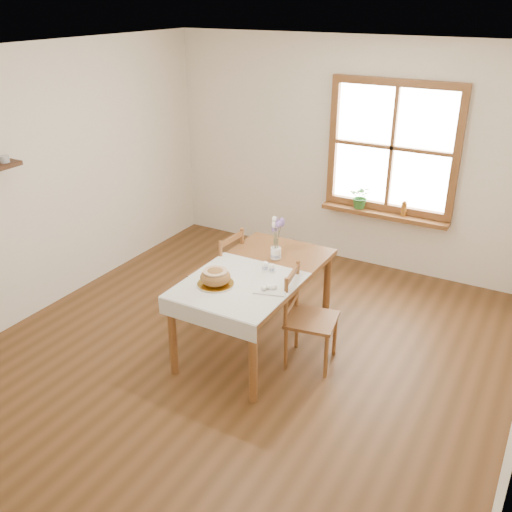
% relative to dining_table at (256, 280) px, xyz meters
% --- Properties ---
extents(ground, '(5.00, 5.00, 0.00)m').
position_rel_dining_table_xyz_m(ground, '(0.00, -0.30, -0.66)').
color(ground, brown).
rests_on(ground, ground).
extents(room_walls, '(4.60, 5.10, 2.65)m').
position_rel_dining_table_xyz_m(room_walls, '(0.00, -0.30, 1.04)').
color(room_walls, white).
rests_on(room_walls, ground).
extents(window, '(1.46, 0.08, 1.46)m').
position_rel_dining_table_xyz_m(window, '(0.50, 2.17, 0.79)').
color(window, brown).
rests_on(window, ground).
extents(window_sill, '(1.46, 0.20, 0.05)m').
position_rel_dining_table_xyz_m(window_sill, '(0.50, 2.10, 0.03)').
color(window_sill, brown).
rests_on(window_sill, ground).
extents(dining_table, '(0.90, 1.60, 0.75)m').
position_rel_dining_table_xyz_m(dining_table, '(0.00, 0.00, 0.00)').
color(dining_table, brown).
rests_on(dining_table, ground).
extents(table_linen, '(0.91, 0.99, 0.01)m').
position_rel_dining_table_xyz_m(table_linen, '(0.00, -0.30, 0.09)').
color(table_linen, silver).
rests_on(table_linen, dining_table).
extents(chair_left, '(0.47, 0.45, 0.91)m').
position_rel_dining_table_xyz_m(chair_left, '(-0.62, 0.30, -0.21)').
color(chair_left, brown).
rests_on(chair_left, ground).
extents(chair_right, '(0.50, 0.48, 0.89)m').
position_rel_dining_table_xyz_m(chair_right, '(0.57, -0.02, -0.22)').
color(chair_right, brown).
rests_on(chair_right, ground).
extents(bread_plate, '(0.33, 0.33, 0.02)m').
position_rel_dining_table_xyz_m(bread_plate, '(-0.16, -0.41, 0.10)').
color(bread_plate, white).
rests_on(bread_plate, table_linen).
extents(bread_loaf, '(0.26, 0.26, 0.14)m').
position_rel_dining_table_xyz_m(bread_loaf, '(-0.16, -0.41, 0.18)').
color(bread_loaf, olive).
rests_on(bread_loaf, bread_plate).
extents(egg_napkin, '(0.32, 0.29, 0.01)m').
position_rel_dining_table_xyz_m(egg_napkin, '(0.28, -0.25, 0.10)').
color(egg_napkin, silver).
rests_on(egg_napkin, table_linen).
extents(eggs, '(0.25, 0.23, 0.04)m').
position_rel_dining_table_xyz_m(eggs, '(0.28, -0.25, 0.13)').
color(eggs, white).
rests_on(eggs, egg_napkin).
extents(salt_shaker, '(0.07, 0.07, 0.10)m').
position_rel_dining_table_xyz_m(salt_shaker, '(0.08, 0.02, 0.14)').
color(salt_shaker, white).
rests_on(salt_shaker, table_linen).
extents(pepper_shaker, '(0.05, 0.05, 0.09)m').
position_rel_dining_table_xyz_m(pepper_shaker, '(0.14, 0.03, 0.14)').
color(pepper_shaker, white).
rests_on(pepper_shaker, table_linen).
extents(flower_vase, '(0.10, 0.10, 0.11)m').
position_rel_dining_table_xyz_m(flower_vase, '(0.03, 0.31, 0.14)').
color(flower_vase, white).
rests_on(flower_vase, dining_table).
extents(lavender_bouquet, '(0.17, 0.17, 0.32)m').
position_rel_dining_table_xyz_m(lavender_bouquet, '(0.03, 0.31, 0.35)').
color(lavender_bouquet, '#8060AB').
rests_on(lavender_bouquet, flower_vase).
extents(potted_plant, '(0.28, 0.30, 0.21)m').
position_rel_dining_table_xyz_m(potted_plant, '(0.21, 2.10, 0.16)').
color(potted_plant, '#32722D').
rests_on(potted_plant, window_sill).
extents(amber_bottle, '(0.07, 0.07, 0.18)m').
position_rel_dining_table_xyz_m(amber_bottle, '(0.72, 2.10, 0.14)').
color(amber_bottle, '#965A1B').
rests_on(amber_bottle, window_sill).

